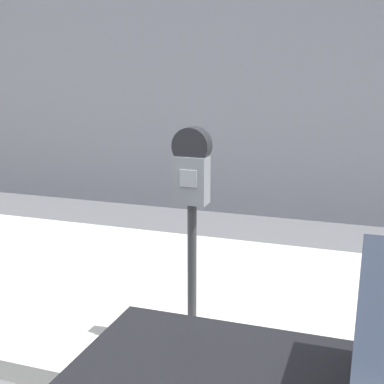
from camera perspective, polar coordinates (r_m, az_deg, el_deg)
sidewalk at (r=4.28m, az=11.14°, el=-12.66°), size 24.00×2.80×0.14m
parking_meter at (r=3.19m, az=-0.00°, el=0.11°), size 0.22×0.13×1.44m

